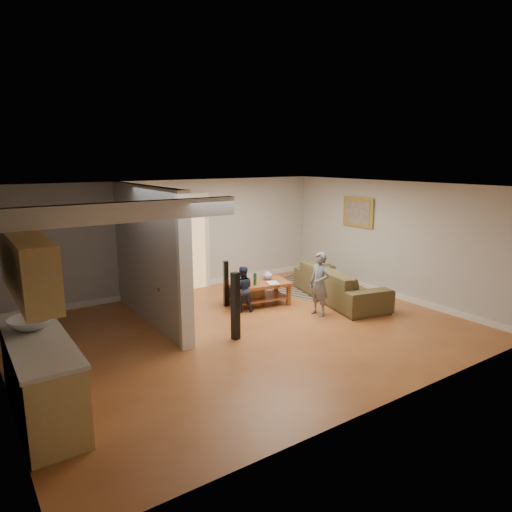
# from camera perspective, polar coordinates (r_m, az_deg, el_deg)

# --- Properties ---
(ground) EXTENTS (7.50, 7.50, 0.00)m
(ground) POSITION_cam_1_polar(r_m,az_deg,el_deg) (8.09, -1.09, -9.32)
(ground) COLOR brown
(ground) RESTS_ON ground
(room_shell) EXTENTS (7.54, 6.02, 2.52)m
(room_shell) POSITION_cam_1_polar(r_m,az_deg,el_deg) (7.55, -9.71, 0.48)
(room_shell) COLOR beige
(room_shell) RESTS_ON ground
(area_rug) EXTENTS (2.87, 2.50, 0.01)m
(area_rug) POSITION_cam_1_polar(r_m,az_deg,el_deg) (11.03, 7.05, -3.51)
(area_rug) COLOR black
(area_rug) RESTS_ON ground
(sofa) EXTENTS (1.49, 2.61, 0.72)m
(sofa) POSITION_cam_1_polar(r_m,az_deg,el_deg) (9.94, 10.34, -5.41)
(sofa) COLOR #473B23
(sofa) RESTS_ON ground
(coffee_table) EXTENTS (1.33, 0.92, 0.73)m
(coffee_table) POSITION_cam_1_polar(r_m,az_deg,el_deg) (9.37, 0.43, -3.89)
(coffee_table) COLOR brown
(coffee_table) RESTS_ON ground
(tv_console) EXTENTS (0.69, 1.32, 1.08)m
(tv_console) POSITION_cam_1_polar(r_m,az_deg,el_deg) (8.58, -11.32, -3.25)
(tv_console) COLOR brown
(tv_console) RESTS_ON ground
(speaker_left) EXTENTS (0.14, 0.14, 1.15)m
(speaker_left) POSITION_cam_1_polar(r_m,az_deg,el_deg) (7.56, -2.58, -6.29)
(speaker_left) COLOR black
(speaker_left) RESTS_ON ground
(speaker_right) EXTENTS (0.11, 0.11, 0.94)m
(speaker_right) POSITION_cam_1_polar(r_m,az_deg,el_deg) (9.27, -3.79, -3.47)
(speaker_right) COLOR black
(speaker_right) RESTS_ON ground
(toy_basket) EXTENTS (0.51, 0.51, 0.45)m
(toy_basket) POSITION_cam_1_polar(r_m,az_deg,el_deg) (9.54, -0.42, -4.77)
(toy_basket) COLOR #A88649
(toy_basket) RESTS_ON ground
(child) EXTENTS (0.34, 0.48, 1.23)m
(child) POSITION_cam_1_polar(r_m,az_deg,el_deg) (8.97, 7.82, -7.27)
(child) COLOR slate
(child) RESTS_ON ground
(toddler) EXTENTS (0.55, 0.51, 0.91)m
(toddler) POSITION_cam_1_polar(r_m,az_deg,el_deg) (9.08, -1.70, -6.90)
(toddler) COLOR #1E243F
(toddler) RESTS_ON ground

